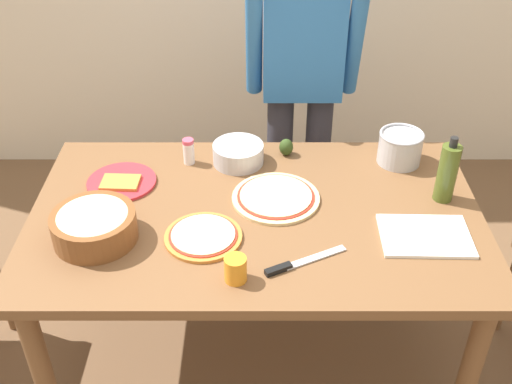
{
  "coord_description": "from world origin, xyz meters",
  "views": [
    {
      "loc": [
        -0.0,
        -1.75,
        2.08
      ],
      "look_at": [
        0.0,
        0.05,
        0.81
      ],
      "focal_mm": 43.4,
      "sensor_mm": 36.0,
      "label": 1
    }
  ],
  "objects_px": {
    "steel_pot": "(400,147)",
    "plate_with_slice": "(121,182)",
    "olive_oil_bottle": "(447,172)",
    "pizza_raw_on_board": "(276,197)",
    "salt_shaker": "(189,151)",
    "cup_orange": "(236,269)",
    "chef_knife": "(296,264)",
    "dining_table": "(256,232)",
    "avocado": "(286,147)",
    "pizza_cooked_on_tray": "(203,236)",
    "cutting_board_white": "(425,236)",
    "mixing_bowl_steel": "(238,154)",
    "person_cook": "(302,75)",
    "popcorn_bowl": "(94,224)"
  },
  "relations": [
    {
      "from": "steel_pot",
      "to": "plate_with_slice",
      "type": "bearing_deg",
      "value": -171.69
    },
    {
      "from": "olive_oil_bottle",
      "to": "pizza_raw_on_board",
      "type": "bearing_deg",
      "value": -179.45
    },
    {
      "from": "salt_shaker",
      "to": "cup_orange",
      "type": "bearing_deg",
      "value": -73.2
    },
    {
      "from": "pizza_raw_on_board",
      "to": "chef_knife",
      "type": "height_order",
      "value": "pizza_raw_on_board"
    },
    {
      "from": "pizza_raw_on_board",
      "to": "plate_with_slice",
      "type": "xyz_separation_m",
      "value": [
        -0.58,
        0.1,
        -0.0
      ]
    },
    {
      "from": "plate_with_slice",
      "to": "steel_pot",
      "type": "relative_size",
      "value": 1.5
    },
    {
      "from": "dining_table",
      "to": "avocado",
      "type": "distance_m",
      "value": 0.42
    },
    {
      "from": "pizza_cooked_on_tray",
      "to": "olive_oil_bottle",
      "type": "height_order",
      "value": "olive_oil_bottle"
    },
    {
      "from": "steel_pot",
      "to": "cutting_board_white",
      "type": "height_order",
      "value": "steel_pot"
    },
    {
      "from": "pizza_raw_on_board",
      "to": "mixing_bowl_steel",
      "type": "relative_size",
      "value": 1.6
    },
    {
      "from": "mixing_bowl_steel",
      "to": "steel_pot",
      "type": "relative_size",
      "value": 1.15
    },
    {
      "from": "mixing_bowl_steel",
      "to": "chef_knife",
      "type": "height_order",
      "value": "mixing_bowl_steel"
    },
    {
      "from": "salt_shaker",
      "to": "chef_knife",
      "type": "xyz_separation_m",
      "value": [
        0.39,
        -0.6,
        -0.05
      ]
    },
    {
      "from": "mixing_bowl_steel",
      "to": "cutting_board_white",
      "type": "height_order",
      "value": "mixing_bowl_steel"
    },
    {
      "from": "pizza_cooked_on_tray",
      "to": "mixing_bowl_steel",
      "type": "relative_size",
      "value": 1.31
    },
    {
      "from": "person_cook",
      "to": "mixing_bowl_steel",
      "type": "relative_size",
      "value": 8.1
    },
    {
      "from": "pizza_cooked_on_tray",
      "to": "dining_table",
      "type": "bearing_deg",
      "value": 39.94
    },
    {
      "from": "cutting_board_white",
      "to": "plate_with_slice",
      "type": "bearing_deg",
      "value": 163.57
    },
    {
      "from": "olive_oil_bottle",
      "to": "cutting_board_white",
      "type": "bearing_deg",
      "value": -116.63
    },
    {
      "from": "avocado",
      "to": "olive_oil_bottle",
      "type": "bearing_deg",
      "value": -28.56
    },
    {
      "from": "plate_with_slice",
      "to": "cup_orange",
      "type": "height_order",
      "value": "cup_orange"
    },
    {
      "from": "plate_with_slice",
      "to": "cutting_board_white",
      "type": "bearing_deg",
      "value": -16.43
    },
    {
      "from": "cutting_board_white",
      "to": "chef_knife",
      "type": "xyz_separation_m",
      "value": [
        -0.44,
        -0.14,
        0.0
      ]
    },
    {
      "from": "olive_oil_bottle",
      "to": "dining_table",
      "type": "bearing_deg",
      "value": -173.25
    },
    {
      "from": "cup_orange",
      "to": "salt_shaker",
      "type": "distance_m",
      "value": 0.7
    },
    {
      "from": "popcorn_bowl",
      "to": "mixing_bowl_steel",
      "type": "distance_m",
      "value": 0.66
    },
    {
      "from": "dining_table",
      "to": "person_cook",
      "type": "xyz_separation_m",
      "value": [
        0.2,
        0.76,
        0.27
      ]
    },
    {
      "from": "pizza_raw_on_board",
      "to": "cup_orange",
      "type": "xyz_separation_m",
      "value": [
        -0.13,
        -0.42,
        0.03
      ]
    },
    {
      "from": "dining_table",
      "to": "pizza_cooked_on_tray",
      "type": "bearing_deg",
      "value": -140.06
    },
    {
      "from": "salt_shaker",
      "to": "chef_knife",
      "type": "distance_m",
      "value": 0.72
    },
    {
      "from": "plate_with_slice",
      "to": "salt_shaker",
      "type": "relative_size",
      "value": 2.45
    },
    {
      "from": "pizza_cooked_on_tray",
      "to": "cup_orange",
      "type": "bearing_deg",
      "value": -60.15
    },
    {
      "from": "pizza_cooked_on_tray",
      "to": "salt_shaker",
      "type": "relative_size",
      "value": 2.47
    },
    {
      "from": "olive_oil_bottle",
      "to": "salt_shaker",
      "type": "relative_size",
      "value": 2.42
    },
    {
      "from": "cup_orange",
      "to": "salt_shaker",
      "type": "height_order",
      "value": "salt_shaker"
    },
    {
      "from": "person_cook",
      "to": "dining_table",
      "type": "bearing_deg",
      "value": -104.95
    },
    {
      "from": "plate_with_slice",
      "to": "mixing_bowl_steel",
      "type": "xyz_separation_m",
      "value": [
        0.44,
        0.15,
        0.03
      ]
    },
    {
      "from": "mixing_bowl_steel",
      "to": "dining_table",
      "type": "bearing_deg",
      "value": -77.84
    },
    {
      "from": "plate_with_slice",
      "to": "avocado",
      "type": "xyz_separation_m",
      "value": [
        0.63,
        0.21,
        0.03
      ]
    },
    {
      "from": "cup_orange",
      "to": "pizza_cooked_on_tray",
      "type": "bearing_deg",
      "value": 119.85
    },
    {
      "from": "olive_oil_bottle",
      "to": "cup_orange",
      "type": "xyz_separation_m",
      "value": [
        -0.74,
        -0.43,
        -0.07
      ]
    },
    {
      "from": "pizza_cooked_on_tray",
      "to": "avocado",
      "type": "distance_m",
      "value": 0.61
    },
    {
      "from": "olive_oil_bottle",
      "to": "cup_orange",
      "type": "distance_m",
      "value": 0.86
    },
    {
      "from": "olive_oil_bottle",
      "to": "steel_pot",
      "type": "bearing_deg",
      "value": 114.36
    },
    {
      "from": "steel_pot",
      "to": "cutting_board_white",
      "type": "bearing_deg",
      "value": -89.78
    },
    {
      "from": "pizza_raw_on_board",
      "to": "chef_knife",
      "type": "xyz_separation_m",
      "value": [
        0.05,
        -0.36,
        -0.0
      ]
    },
    {
      "from": "person_cook",
      "to": "mixing_bowl_steel",
      "type": "height_order",
      "value": "person_cook"
    },
    {
      "from": "mixing_bowl_steel",
      "to": "salt_shaker",
      "type": "xyz_separation_m",
      "value": [
        -0.19,
        -0.0,
        0.01
      ]
    },
    {
      "from": "plate_with_slice",
      "to": "popcorn_bowl",
      "type": "relative_size",
      "value": 0.93
    },
    {
      "from": "cup_orange",
      "to": "person_cook",
      "type": "bearing_deg",
      "value": 76.51
    }
  ]
}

